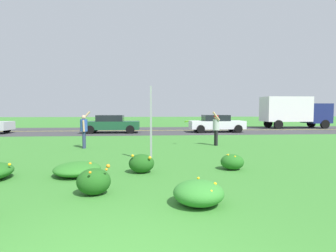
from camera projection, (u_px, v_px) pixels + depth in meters
name	position (u px, v px, depth m)	size (l,w,h in m)	color
ground_plane	(138.00, 147.00, 13.43)	(120.00, 120.00, 0.00)	#387A2D
highway_strip	(142.00, 131.00, 23.93)	(120.00, 9.51, 0.01)	#38383A
highway_center_stripe	(142.00, 131.00, 23.93)	(120.00, 0.16, 0.00)	yellow
daylily_clump_front_right	(199.00, 193.00, 5.16)	(1.00, 0.98, 0.50)	#337F2D
daylily_clump_mid_left	(232.00, 162.00, 8.24)	(0.72, 0.65, 0.49)	#23661E
daylily_clump_mid_right	(94.00, 181.00, 5.79)	(0.74, 0.65, 0.63)	#1E5619
daylily_clump_front_center	(142.00, 163.00, 7.82)	(0.75, 0.62, 0.58)	#1E5619
daylily_clump_front_left	(77.00, 169.00, 7.55)	(1.30, 1.42, 0.37)	#2D7526
sign_post_near_path	(151.00, 124.00, 9.46)	(0.07, 0.10, 2.71)	#93969B
person_thrower_blue_shirt	(84.00, 128.00, 12.83)	(0.45, 0.51, 1.80)	#2D4C9E
person_catcher_red_cap_gray_shirt	(216.00, 127.00, 13.84)	(0.43, 0.50, 1.79)	#B2B2B7
frisbee_lime	(187.00, 121.00, 13.82)	(0.24, 0.23, 0.13)	#8CD133
car_dark_green_center_left	(111.00, 124.00, 21.55)	(4.50, 2.00, 1.45)	#194C2D
car_white_center_right	(216.00, 123.00, 22.27)	(4.50, 2.00, 1.45)	silver
box_truck_navy	(294.00, 111.00, 27.22)	(6.70, 2.46, 3.20)	navy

